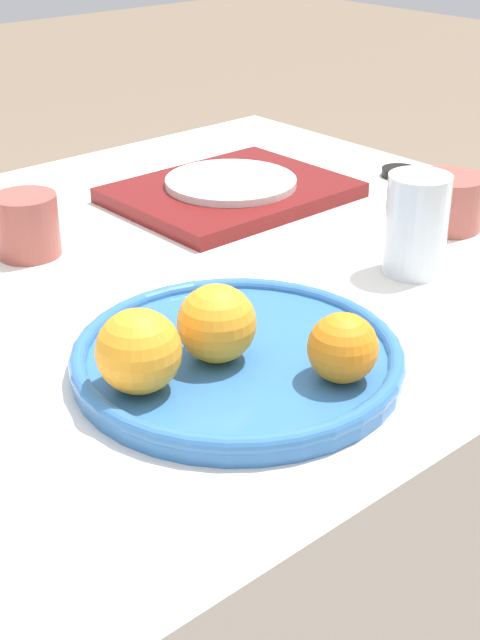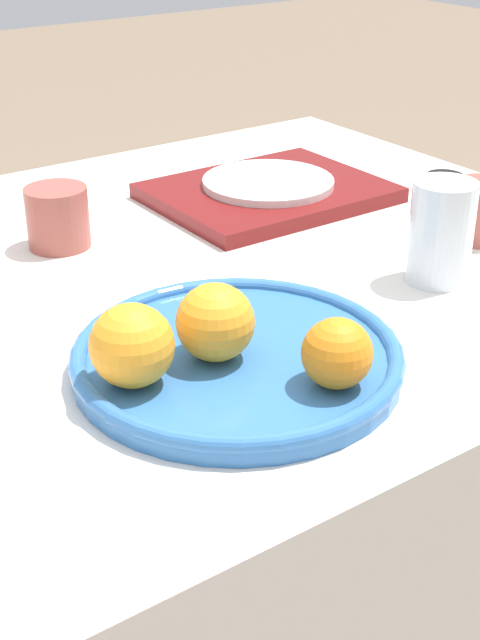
% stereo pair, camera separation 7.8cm
% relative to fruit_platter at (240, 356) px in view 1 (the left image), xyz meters
% --- Properties ---
extents(table, '(1.25, 0.87, 0.74)m').
position_rel_fruit_platter_xyz_m(table, '(-0.00, 0.23, -0.38)').
color(table, silver).
rests_on(table, ground_plane).
extents(fruit_platter, '(0.30, 0.30, 0.03)m').
position_rel_fruit_platter_xyz_m(fruit_platter, '(0.00, 0.00, 0.00)').
color(fruit_platter, '#336BAD').
rests_on(fruit_platter, table).
extents(orange_0, '(0.07, 0.07, 0.07)m').
position_rel_fruit_platter_xyz_m(orange_0, '(-0.02, 0.00, 0.04)').
color(orange_0, orange).
rests_on(orange_0, fruit_platter).
extents(orange_1, '(0.06, 0.06, 0.06)m').
position_rel_fruit_platter_xyz_m(orange_1, '(0.03, -0.09, 0.03)').
color(orange_1, orange).
rests_on(orange_1, fruit_platter).
extents(orange_2, '(0.07, 0.07, 0.07)m').
position_rel_fruit_platter_xyz_m(orange_2, '(-0.10, 0.01, 0.04)').
color(orange_2, orange).
rests_on(orange_2, fruit_platter).
extents(water_glass, '(0.07, 0.07, 0.11)m').
position_rel_fruit_platter_xyz_m(water_glass, '(0.29, 0.03, 0.04)').
color(water_glass, silver).
rests_on(water_glass, table).
extents(serving_tray, '(0.30, 0.23, 0.02)m').
position_rel_fruit_platter_xyz_m(serving_tray, '(0.29, 0.35, -0.00)').
color(serving_tray, maroon).
rests_on(serving_tray, table).
extents(side_plate, '(0.18, 0.18, 0.01)m').
position_rel_fruit_platter_xyz_m(side_plate, '(0.29, 0.35, 0.01)').
color(side_plate, silver).
rests_on(side_plate, serving_tray).
extents(cup_1, '(0.07, 0.07, 0.07)m').
position_rel_fruit_platter_xyz_m(cup_1, '(-0.01, 0.36, 0.02)').
color(cup_1, '#9E4C42').
rests_on(cup_1, table).
extents(cup_3, '(0.09, 0.09, 0.07)m').
position_rel_fruit_platter_xyz_m(cup_3, '(0.43, 0.09, 0.02)').
color(cup_3, '#9E4C42').
rests_on(cup_3, table).
extents(soy_dish, '(0.05, 0.05, 0.01)m').
position_rel_fruit_platter_xyz_m(soy_dish, '(0.54, 0.26, -0.01)').
color(soy_dish, black).
rests_on(soy_dish, table).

